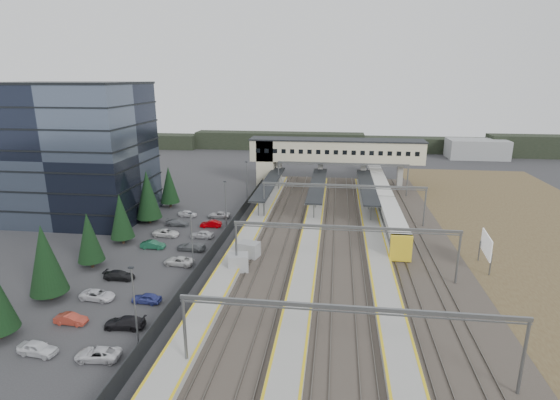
# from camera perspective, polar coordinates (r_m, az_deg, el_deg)

# --- Properties ---
(ground) EXTENTS (220.00, 220.00, 0.00)m
(ground) POSITION_cam_1_polar(r_m,az_deg,el_deg) (66.15, -2.39, -6.55)
(ground) COLOR #2B2B2D
(ground) RESTS_ON ground
(office_building) EXTENTS (24.30, 18.30, 24.30)m
(office_building) POSITION_cam_1_polar(r_m,az_deg,el_deg) (86.97, -25.22, 5.73)
(office_building) COLOR #424D60
(office_building) RESTS_ON ground
(conifer_row) EXTENTS (4.42, 49.82, 9.50)m
(conifer_row) POSITION_cam_1_polar(r_m,az_deg,el_deg) (68.25, -21.56, -2.66)
(conifer_row) COLOR black
(conifer_row) RESTS_ON ground
(car_park) EXTENTS (10.41, 44.65, 1.29)m
(car_park) POSITION_cam_1_polar(r_m,az_deg,el_deg) (63.72, -15.39, -7.46)
(car_park) COLOR silver
(car_park) RESTS_ON ground
(lampposts) EXTENTS (0.50, 53.25, 8.07)m
(lampposts) POSITION_cam_1_polar(r_m,az_deg,el_deg) (67.55, -8.95, -2.34)
(lampposts) COLOR slate
(lampposts) RESTS_ON ground
(fence) EXTENTS (0.08, 90.00, 2.00)m
(fence) POSITION_cam_1_polar(r_m,az_deg,el_deg) (71.66, -6.85, -4.01)
(fence) COLOR #26282B
(fence) RESTS_ON ground
(relay_cabin_near) EXTENTS (3.21, 2.68, 2.33)m
(relay_cabin_near) POSITION_cam_1_polar(r_m,az_deg,el_deg) (63.18, -4.05, -6.54)
(relay_cabin_near) COLOR gray
(relay_cabin_near) RESTS_ON ground
(relay_cabin_far) EXTENTS (3.04, 2.70, 2.42)m
(relay_cabin_far) POSITION_cam_1_polar(r_m,az_deg,el_deg) (59.02, -5.45, -8.20)
(relay_cabin_far) COLOR gray
(relay_cabin_far) RESTS_ON ground
(rail_corridor) EXTENTS (34.00, 90.00, 0.92)m
(rail_corridor) POSITION_cam_1_polar(r_m,az_deg,el_deg) (69.84, 5.92, -5.14)
(rail_corridor) COLOR #352D28
(rail_corridor) RESTS_ON ground
(canopies) EXTENTS (23.10, 30.00, 3.28)m
(canopies) POSITION_cam_1_polar(r_m,az_deg,el_deg) (89.88, 4.92, 2.07)
(canopies) COLOR black
(canopies) RESTS_ON ground
(footbridge) EXTENTS (40.40, 6.40, 11.20)m
(footbridge) POSITION_cam_1_polar(r_m,az_deg,el_deg) (103.74, 5.76, 6.16)
(footbridge) COLOR beige
(footbridge) RESTS_ON ground
(gantries) EXTENTS (28.40, 62.28, 7.17)m
(gantries) POSITION_cam_1_polar(r_m,az_deg,el_deg) (66.11, 8.31, -1.21)
(gantries) COLOR slate
(gantries) RESTS_ON ground
(train) EXTENTS (3.01, 62.87, 3.79)m
(train) POSITION_cam_1_polar(r_m,az_deg,el_deg) (92.51, 13.02, 0.99)
(train) COLOR beige
(train) RESTS_ON ground
(billboard) EXTENTS (0.71, 5.72, 4.83)m
(billboard) POSITION_cam_1_polar(r_m,az_deg,el_deg) (65.23, 25.34, -5.43)
(billboard) COLOR slate
(billboard) RESTS_ON ground
(treeline_far) EXTENTS (170.00, 19.00, 7.00)m
(treeline_far) POSITION_cam_1_polar(r_m,az_deg,el_deg) (154.71, 12.35, 7.17)
(treeline_far) COLOR black
(treeline_far) RESTS_ON ground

